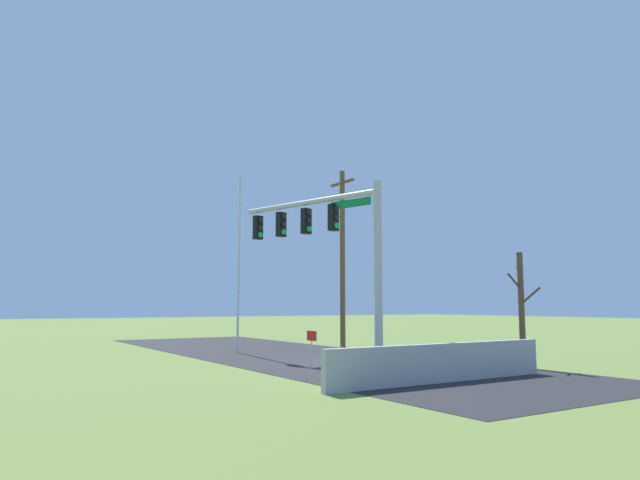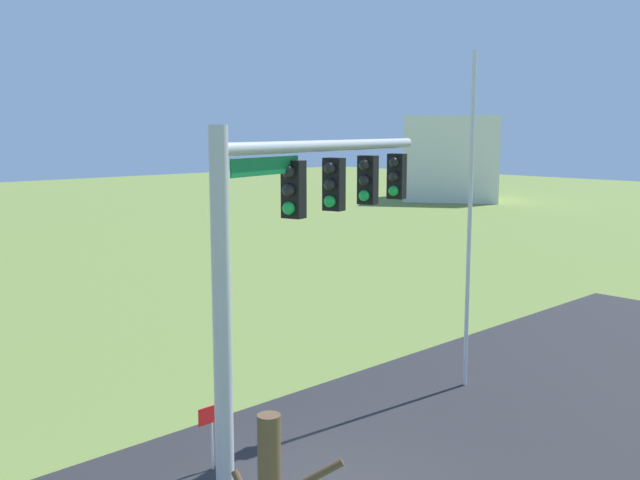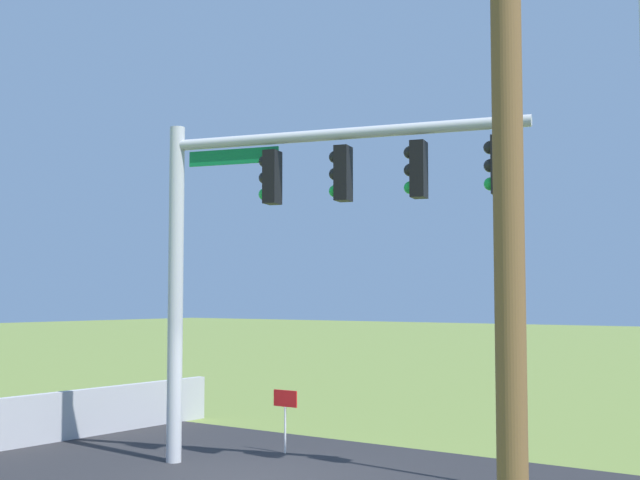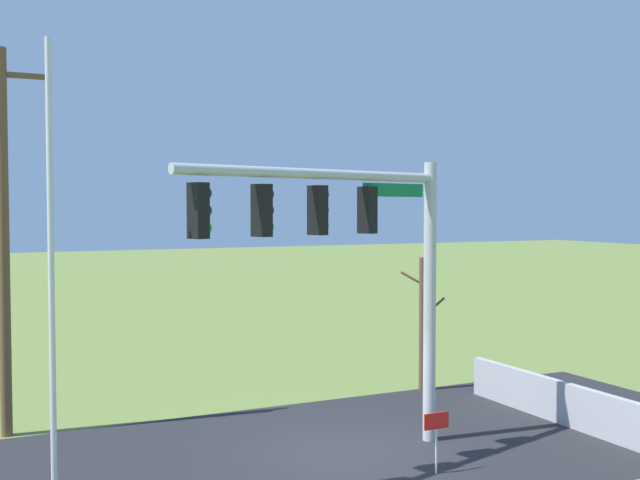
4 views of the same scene
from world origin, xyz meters
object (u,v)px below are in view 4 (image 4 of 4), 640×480
open_sign (436,429)px  signal_mast (359,243)px  flagpole (51,286)px  bare_tree (423,322)px  utility_pole (3,236)px

open_sign → signal_mast: bearing=127.1°
signal_mast → open_sign: (1.01, -1.33, -3.60)m
flagpole → bare_tree: 12.07m
signal_mast → bare_tree: bearing=45.4°
utility_pole → open_sign: size_ratio=7.23×
utility_pole → open_sign: utility_pole is taller
utility_pole → bare_tree: 11.31m
flagpole → open_sign: (7.04, -0.57, -3.06)m
bare_tree → open_sign: (-3.57, -5.96, -1.06)m
bare_tree → flagpole: bearing=-153.1°
signal_mast → flagpole: 6.11m
bare_tree → utility_pole: bearing=177.8°
flagpole → open_sign: flagpole is taller
bare_tree → open_sign: bare_tree is taller
bare_tree → open_sign: size_ratio=3.12×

